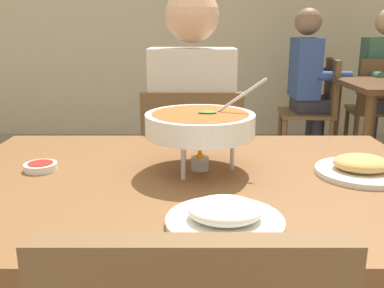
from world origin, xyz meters
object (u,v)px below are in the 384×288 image
at_px(chair_diner_main, 192,175).
at_px(chair_bg_middle, 318,105).
at_px(rice_plate, 224,216).
at_px(sauce_dish, 41,166).
at_px(chair_bg_left, 380,104).
at_px(patron_bg_middle, 310,77).
at_px(appetizer_plate, 361,168).
at_px(dining_table_main, 192,214).
at_px(diner_main, 192,123).
at_px(curry_bowl, 200,125).

bearing_deg(chair_diner_main, chair_bg_middle, 59.17).
bearing_deg(rice_plate, sauce_dish, 144.91).
relative_size(chair_bg_left, patron_bg_middle, 0.69).
relative_size(appetizer_plate, chair_bg_middle, 0.27).
distance_m(dining_table_main, rice_plate, 0.32).
xyz_separation_m(dining_table_main, chair_diner_main, (-0.00, 0.73, -0.15)).
height_order(diner_main, appetizer_plate, diner_main).
bearing_deg(patron_bg_middle, rice_plate, -108.04).
relative_size(curry_bowl, rice_plate, 1.39).
bearing_deg(rice_plate, curry_bowl, 97.17).
distance_m(chair_bg_left, patron_bg_middle, 0.67).
xyz_separation_m(chair_diner_main, sauce_dish, (-0.42, -0.68, 0.27)).
bearing_deg(diner_main, curry_bowl, -88.21).
xyz_separation_m(diner_main, curry_bowl, (0.02, -0.71, 0.15)).
bearing_deg(dining_table_main, rice_plate, -77.13).
height_order(dining_table_main, patron_bg_middle, patron_bg_middle).
xyz_separation_m(diner_main, appetizer_plate, (0.46, -0.75, 0.04)).
bearing_deg(dining_table_main, appetizer_plate, 2.13).
height_order(diner_main, rice_plate, diner_main).
relative_size(chair_diner_main, rice_plate, 3.75).
bearing_deg(dining_table_main, sauce_dish, 172.65).
bearing_deg(chair_bg_left, dining_table_main, -122.17).
height_order(chair_diner_main, curry_bowl, curry_bowl).
distance_m(diner_main, chair_bg_left, 2.44).
height_order(diner_main, patron_bg_middle, same).
distance_m(dining_table_main, chair_bg_left, 3.05).
relative_size(rice_plate, chair_bg_left, 0.27).
xyz_separation_m(sauce_dish, chair_bg_middle, (1.50, 2.49, -0.27)).
xyz_separation_m(curry_bowl, chair_bg_middle, (1.06, 2.48, -0.39)).
distance_m(chair_diner_main, patron_bg_middle, 2.11).
xyz_separation_m(diner_main, patron_bg_middle, (1.00, 1.81, 0.00)).
xyz_separation_m(chair_diner_main, chair_bg_left, (1.62, 1.85, 0.00)).
bearing_deg(chair_diner_main, appetizer_plate, -57.56).
xyz_separation_m(diner_main, sauce_dish, (-0.42, -0.71, 0.03)).
xyz_separation_m(diner_main, chair_bg_middle, (1.08, 1.77, -0.24)).
relative_size(diner_main, curry_bowl, 3.94).
bearing_deg(chair_diner_main, curry_bowl, -88.13).
relative_size(diner_main, sauce_dish, 14.56).
xyz_separation_m(appetizer_plate, sauce_dish, (-0.88, 0.04, -0.01)).
height_order(diner_main, chair_bg_middle, diner_main).
xyz_separation_m(rice_plate, sauce_dish, (-0.49, 0.34, -0.01)).
relative_size(rice_plate, patron_bg_middle, 0.18).
distance_m(dining_table_main, sauce_dish, 0.44).
height_order(sauce_dish, chair_bg_middle, chair_bg_middle).
distance_m(diner_main, sauce_dish, 0.83).
height_order(chair_diner_main, sauce_dish, chair_diner_main).
xyz_separation_m(sauce_dish, patron_bg_middle, (1.42, 2.52, -0.03)).
xyz_separation_m(curry_bowl, rice_plate, (0.04, -0.35, -0.11)).
distance_m(dining_table_main, diner_main, 0.77).
bearing_deg(dining_table_main, curry_bowl, 69.86).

